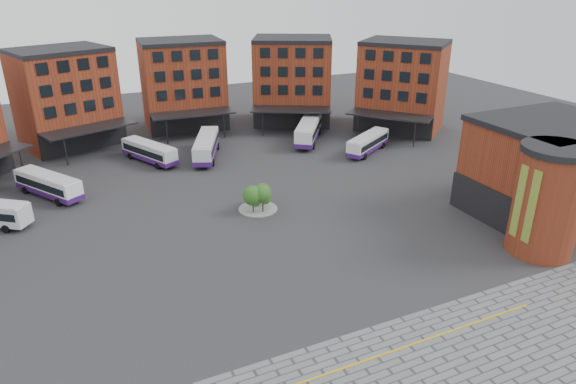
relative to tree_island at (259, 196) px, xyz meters
name	(u,v)px	position (x,y,z in m)	size (l,w,h in m)	color
ground	(286,264)	(-2.00, -11.62, -1.81)	(160.00, 160.00, 0.00)	#28282B
yellow_line	(393,351)	(0.00, -25.62, -1.78)	(26.00, 0.15, 0.02)	gold
main_building	(147,103)	(-6.77, 26.62, 5.42)	(94.14, 42.48, 14.60)	maroon
east_building	(547,174)	(26.71, -14.68, 3.49)	(17.40, 15.40, 10.60)	maroon
tree_island	(259,196)	(0.00, 0.00, 0.00)	(4.40, 4.40, 3.22)	gray
bus_b	(48,185)	(-21.25, 14.17, -0.27)	(7.39, 9.75, 2.84)	white
bus_c	(149,152)	(-8.01, 21.39, -0.29)	(6.34, 9.94, 2.80)	silver
bus_d	(206,146)	(-0.18, 19.86, -0.10)	(6.73, 11.33, 3.16)	silver
bus_e	(309,130)	(16.64, 20.54, -0.01)	(8.98, 11.20, 3.32)	white
bus_f	(368,143)	(22.17, 12.02, -0.32)	(9.50, 6.98, 2.74)	white
blue_car	(545,248)	(21.04, -20.43, -1.16)	(1.38, 3.95, 1.30)	#0C1F9F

